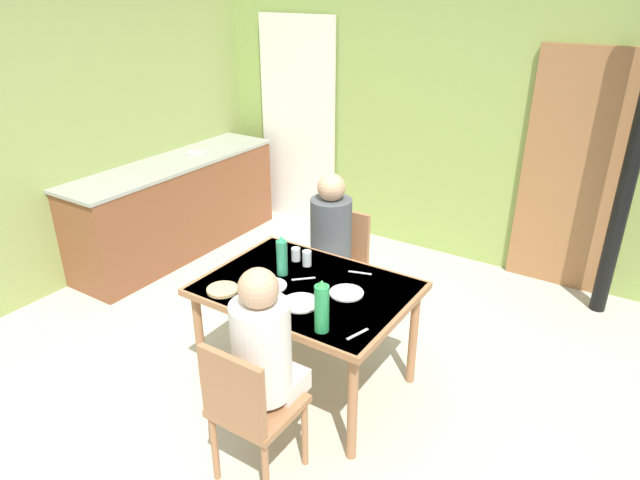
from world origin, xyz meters
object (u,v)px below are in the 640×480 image
at_px(water_bottle_green_far, 322,307).
at_px(kitchen_counter, 177,206).
at_px(person_near_diner, 263,346).
at_px(person_far_diner, 330,232).
at_px(chair_near_diner, 249,407).
at_px(chair_far_diner, 339,260).
at_px(dining_table, 307,297).
at_px(water_bottle_green_near, 282,257).

bearing_deg(water_bottle_green_far, kitchen_counter, 151.78).
xyz_separation_m(person_near_diner, person_far_diner, (-0.46, 1.36, 0.00)).
bearing_deg(person_far_diner, kitchen_counter, -9.85).
bearing_deg(person_near_diner, person_far_diner, 108.63).
height_order(chair_near_diner, chair_far_diner, same).
bearing_deg(chair_far_diner, person_far_diner, 90.00).
relative_size(kitchen_counter, chair_near_diner, 2.57).
bearing_deg(dining_table, person_far_diner, 110.75).
height_order(water_bottle_green_near, water_bottle_green_far, water_bottle_green_far).
bearing_deg(water_bottle_green_near, person_near_diner, -60.06).
bearing_deg(kitchen_counter, dining_table, -24.69).
relative_size(chair_near_diner, chair_far_diner, 1.00).
height_order(dining_table, water_bottle_green_near, water_bottle_green_near).
height_order(kitchen_counter, person_far_diner, person_far_diner).
bearing_deg(kitchen_counter, chair_near_diner, -37.19).
relative_size(dining_table, chair_near_diner, 1.45).
xyz_separation_m(chair_far_diner, water_bottle_green_near, (0.04, -0.77, 0.37)).
height_order(chair_near_diner, person_far_diner, person_far_diner).
height_order(person_near_diner, water_bottle_green_near, person_near_diner).
bearing_deg(water_bottle_green_near, chair_far_diner, 93.15).
bearing_deg(dining_table, chair_far_diner, 107.50).
height_order(kitchen_counter, dining_table, kitchen_counter).
bearing_deg(water_bottle_green_near, chair_near_diner, -64.17).
bearing_deg(chair_far_diner, dining_table, 107.50).
height_order(chair_far_diner, water_bottle_green_near, water_bottle_green_near).
bearing_deg(chair_near_diner, dining_table, 103.81).
relative_size(chair_far_diner, water_bottle_green_far, 2.86).
height_order(person_near_diner, water_bottle_green_far, person_near_diner).
relative_size(kitchen_counter, water_bottle_green_near, 8.45).
bearing_deg(person_near_diner, dining_table, 106.45).
height_order(kitchen_counter, person_near_diner, person_near_diner).
bearing_deg(chair_far_diner, kitchen_counter, -5.93).
distance_m(kitchen_counter, water_bottle_green_near, 2.26).
bearing_deg(water_bottle_green_far, person_near_diner, -112.48).
bearing_deg(water_bottle_green_far, water_bottle_green_near, 144.48).
bearing_deg(person_far_diner, water_bottle_green_near, 93.82).
relative_size(dining_table, chair_far_diner, 1.45).
relative_size(chair_near_diner, person_far_diner, 1.13).
bearing_deg(chair_far_diner, water_bottle_green_far, 116.96).
xyz_separation_m(chair_near_diner, chair_far_diner, (-0.46, 1.63, 0.00)).
height_order(chair_far_diner, water_bottle_green_far, water_bottle_green_far).
xyz_separation_m(chair_far_diner, water_bottle_green_far, (0.59, -1.16, 0.39)).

